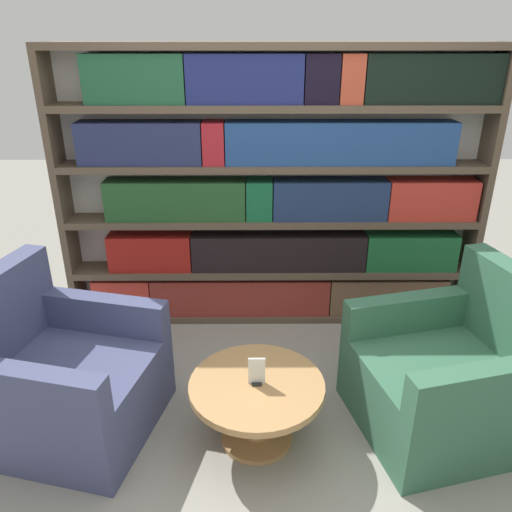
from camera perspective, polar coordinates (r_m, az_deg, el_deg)
The scene contains 6 objects.
ground_plane at distance 2.99m, azimuth 2.66°, elevation -21.23°, with size 14.00×14.00×0.00m, color gray.
bookshelf at distance 3.75m, azimuth 2.35°, elevation 7.07°, with size 3.14×0.30×2.07m.
armchair_left at distance 3.13m, azimuth -21.26°, elevation -13.07°, with size 1.08×1.04×0.95m.
armchair_right at distance 3.14m, azimuth 21.28°, elevation -12.91°, with size 1.09×1.04×0.95m.
coffee_table at distance 2.86m, azimuth 0.08°, elevation -16.04°, with size 0.74×0.74×0.39m.
table_sign at distance 2.74m, azimuth 0.08°, elevation -13.19°, with size 0.09×0.06×0.16m.
Camera 1 is at (-0.14, -2.09, 2.12)m, focal length 35.00 mm.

